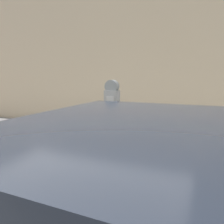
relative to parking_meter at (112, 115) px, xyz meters
The scene contains 3 objects.
sidewalk 1.53m from the parking_meter, 98.61° to the left, with size 24.00×2.80×0.12m.
building_facade 4.49m from the parking_meter, 92.25° to the left, with size 24.00×0.30×6.45m.
parking_meter is the anchor object (origin of this frame).
Camera 1 is at (1.34, -1.52, 1.68)m, focal length 35.00 mm.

